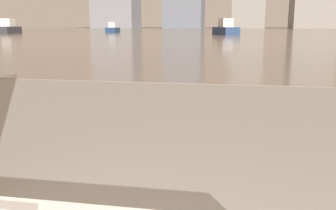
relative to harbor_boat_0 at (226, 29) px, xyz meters
name	(u,v)px	position (x,y,z in m)	size (l,w,h in m)	color
harbor_water	(234,32)	(0.78, 19.24, -0.63)	(180.00, 110.00, 0.01)	gray
harbor_boat_0	(226,29)	(0.00, 0.00, 0.00)	(3.20, 4.99, 1.77)	navy
harbor_boat_1	(8,28)	(-27.24, 1.08, 0.03)	(2.65, 5.17, 1.85)	#2D2D33
harbor_boat_2	(113,29)	(-16.21, 9.42, -0.11)	(1.74, 4.01, 1.46)	navy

